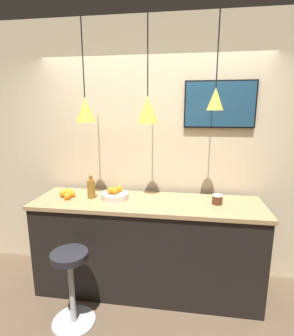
{
  "coord_description": "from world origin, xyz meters",
  "views": [
    {
      "loc": [
        0.38,
        -1.79,
        1.92
      ],
      "look_at": [
        0.0,
        0.73,
        1.36
      ],
      "focal_mm": 28.0,
      "sensor_mm": 36.0,
      "label": 1
    }
  ],
  "objects_px": {
    "fruit_bowl": "(115,195)",
    "juice_bottle": "(91,188)",
    "bar_stool": "(71,279)",
    "spread_jar": "(217,199)",
    "mounted_tv": "(220,104)"
  },
  "relations": [
    {
      "from": "spread_jar",
      "to": "mounted_tv",
      "type": "bearing_deg",
      "value": 87.92
    },
    {
      "from": "fruit_bowl",
      "to": "juice_bottle",
      "type": "xyz_separation_m",
      "value": [
        -0.26,
        0.0,
        0.06
      ]
    },
    {
      "from": "fruit_bowl",
      "to": "spread_jar",
      "type": "relative_size",
      "value": 2.73
    },
    {
      "from": "bar_stool",
      "to": "spread_jar",
      "type": "relative_size",
      "value": 6.87
    },
    {
      "from": "juice_bottle",
      "to": "fruit_bowl",
      "type": "bearing_deg",
      "value": -0.44
    },
    {
      "from": "bar_stool",
      "to": "juice_bottle",
      "type": "height_order",
      "value": "juice_bottle"
    },
    {
      "from": "juice_bottle",
      "to": "mounted_tv",
      "type": "bearing_deg",
      "value": 15.57
    },
    {
      "from": "bar_stool",
      "to": "juice_bottle",
      "type": "xyz_separation_m",
      "value": [
        -0.0,
        0.6,
        0.66
      ]
    },
    {
      "from": "juice_bottle",
      "to": "spread_jar",
      "type": "relative_size",
      "value": 2.35
    },
    {
      "from": "bar_stool",
      "to": "spread_jar",
      "type": "bearing_deg",
      "value": 24.9
    },
    {
      "from": "juice_bottle",
      "to": "spread_jar",
      "type": "xyz_separation_m",
      "value": [
        1.3,
        0.0,
        -0.06
      ]
    },
    {
      "from": "spread_jar",
      "to": "mounted_tv",
      "type": "distance_m",
      "value": 1.0
    },
    {
      "from": "fruit_bowl",
      "to": "juice_bottle",
      "type": "relative_size",
      "value": 1.16
    },
    {
      "from": "juice_bottle",
      "to": "spread_jar",
      "type": "height_order",
      "value": "juice_bottle"
    },
    {
      "from": "fruit_bowl",
      "to": "mounted_tv",
      "type": "xyz_separation_m",
      "value": [
        1.06,
        0.37,
        0.93
      ]
    }
  ]
}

